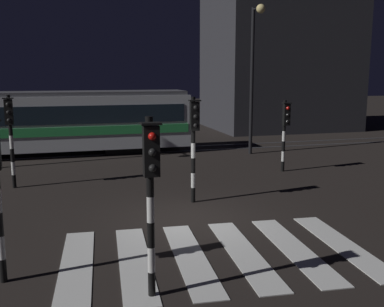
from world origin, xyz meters
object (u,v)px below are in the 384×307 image
(traffic_light_kerb_mid_left, at_px, (151,181))
(tram, at_px, (43,122))
(traffic_light_corner_far_left, at_px, (10,127))
(traffic_light_median_centre, at_px, (194,134))
(street_lamp_trackside_right, at_px, (254,63))
(traffic_light_corner_far_right, at_px, (285,125))

(traffic_light_kerb_mid_left, height_order, tram, tram)
(traffic_light_corner_far_left, bearing_deg, traffic_light_median_centre, -31.46)
(traffic_light_kerb_mid_left, distance_m, street_lamp_trackside_right, 15.92)
(street_lamp_trackside_right, bearing_deg, traffic_light_kerb_mid_left, -119.65)
(traffic_light_corner_far_left, relative_size, traffic_light_kerb_mid_left, 1.00)
(traffic_light_kerb_mid_left, bearing_deg, street_lamp_trackside_right, 60.35)
(street_lamp_trackside_right, bearing_deg, traffic_light_median_centre, -124.41)
(traffic_light_kerb_mid_left, relative_size, tram, 0.23)
(traffic_light_corner_far_left, bearing_deg, traffic_light_corner_far_right, -0.25)
(traffic_light_kerb_mid_left, bearing_deg, traffic_light_corner_far_right, 51.69)
(traffic_light_kerb_mid_left, xyz_separation_m, traffic_light_corner_far_right, (7.46, 9.44, -0.24))
(traffic_light_kerb_mid_left, relative_size, street_lamp_trackside_right, 0.46)
(traffic_light_corner_far_left, relative_size, traffic_light_corner_far_right, 1.12)
(street_lamp_trackside_right, bearing_deg, tram, 166.13)
(traffic_light_corner_far_right, xyz_separation_m, street_lamp_trackside_right, (0.33, 4.23, 2.67))
(traffic_light_median_centre, height_order, tram, tram)
(traffic_light_corner_far_left, xyz_separation_m, traffic_light_kerb_mid_left, (3.39, -9.49, 0.01))
(traffic_light_corner_far_left, relative_size, traffic_light_median_centre, 0.99)
(traffic_light_corner_far_right, bearing_deg, traffic_light_median_centre, -144.73)
(traffic_light_kerb_mid_left, distance_m, traffic_light_corner_far_right, 12.03)
(traffic_light_median_centre, height_order, street_lamp_trackside_right, street_lamp_trackside_right)
(street_lamp_trackside_right, bearing_deg, traffic_light_corner_far_left, -159.46)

